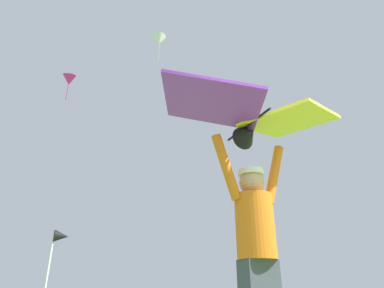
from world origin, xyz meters
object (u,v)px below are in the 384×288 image
Objects in this scene: held_stunt_kite at (252,117)px; marker_flag at (59,242)px; distant_kite_magenta_overhead_distant at (69,80)px; distant_kite_white_low_left at (159,40)px; kite_flyer_person at (256,245)px.

held_stunt_kite is 1.19× the size of marker_flag.
distant_kite_white_low_left is at bearing -64.84° from distant_kite_magenta_overhead_distant.
distant_kite_white_low_left reaches higher than held_stunt_kite.
marker_flag is (-0.92, 4.94, -0.67)m from held_stunt_kite.
distant_kite_magenta_overhead_distant is (0.58, 25.29, 17.22)m from kite_flyer_person.
distant_kite_white_low_left is at bearing 71.44° from held_stunt_kite.
distant_kite_white_low_left is 0.81× the size of distant_kite_magenta_overhead_distant.
marker_flag is at bearing 100.85° from kite_flyer_person.
kite_flyer_person is 0.95× the size of held_stunt_kite.
distant_kite_magenta_overhead_distant is at bearing 88.70° from kite_flyer_person.
distant_kite_magenta_overhead_distant is (0.58, 25.37, 16.02)m from held_stunt_kite.
held_stunt_kite is 22.21m from distant_kite_white_low_left.
distant_kite_white_low_left is at bearing 71.36° from kite_flyer_person.
held_stunt_kite is 0.73× the size of distant_kite_magenta_overhead_distant.
kite_flyer_person is 1.21m from held_stunt_kite.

